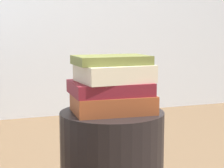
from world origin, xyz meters
name	(u,v)px	position (x,y,z in m)	size (l,w,h in m)	color
book_rust	(112,104)	(0.00, -0.01, 0.48)	(0.27, 0.19, 0.06)	#994723
book_maroon	(110,88)	(-0.01, 0.01, 0.53)	(0.26, 0.21, 0.04)	maroon
book_cream	(114,73)	(0.01, 0.00, 0.58)	(0.24, 0.19, 0.06)	beige
book_olive	(112,60)	(0.00, 0.01, 0.63)	(0.25, 0.16, 0.03)	olive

